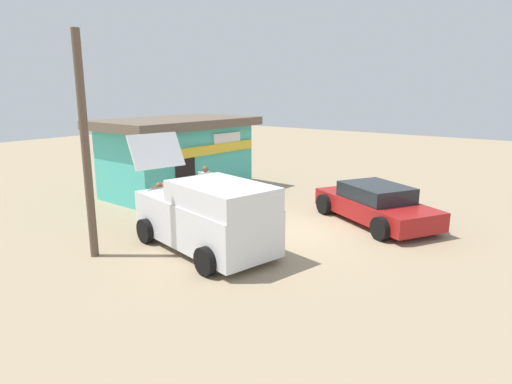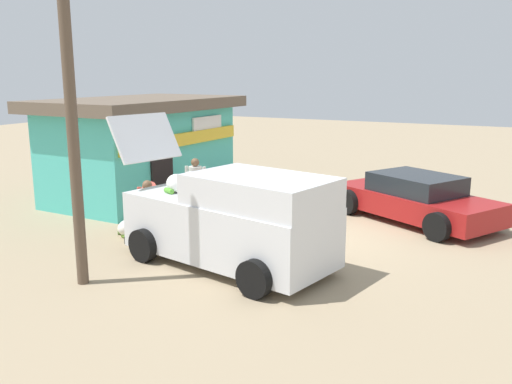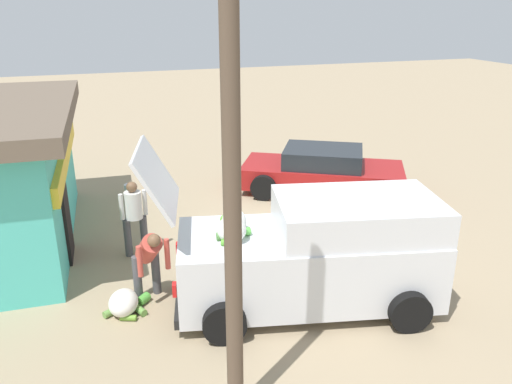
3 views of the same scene
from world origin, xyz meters
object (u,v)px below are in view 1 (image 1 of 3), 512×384
delivery_van (207,215)px  unloaded_banana_pile (150,217)px  storefront_bar (178,155)px  customer_bending (166,197)px  paint_bucket (269,189)px  vendor_standing (206,185)px  parked_sedan (375,204)px

delivery_van → unloaded_banana_pile: bearing=77.3°
storefront_bar → customer_bending: size_ratio=4.65×
customer_bending → storefront_bar: bearing=40.9°
paint_bucket → customer_bending: bearing=178.2°
storefront_bar → customer_bending: 4.34m
customer_bending → delivery_van: bearing=-110.0°
vendor_standing → unloaded_banana_pile: bearing=168.4°
unloaded_banana_pile → customer_bending: bearing=-61.7°
customer_bending → unloaded_banana_pile: (-0.26, 0.48, -0.65)m
customer_bending → vendor_standing: bearing=1.3°
vendor_standing → customer_bending: size_ratio=1.14×
parked_sedan → vendor_standing: size_ratio=2.94×
customer_bending → paint_bucket: bearing=-1.8°
customer_bending → paint_bucket: customer_bending is taller
unloaded_banana_pile → paint_bucket: bearing=-6.6°
delivery_van → customer_bending: size_ratio=3.67×
paint_bucket → vendor_standing: bearing=176.5°
storefront_bar → parked_sedan: bearing=-84.3°
delivery_van → vendor_standing: delivery_van is taller
vendor_standing → customer_bending: 1.86m
storefront_bar → vendor_standing: (-1.37, -2.76, -0.64)m
unloaded_banana_pile → paint_bucket: unloaded_banana_pile is taller
delivery_van → unloaded_banana_pile: size_ratio=6.08×
parked_sedan → paint_bucket: (1.30, 5.00, -0.42)m
delivery_van → customer_bending: bearing=70.0°
storefront_bar → unloaded_banana_pile: bearing=-146.3°
customer_bending → unloaded_banana_pile: size_ratio=1.66×
storefront_bar → customer_bending: bearing=-139.1°
delivery_van → parked_sedan: (4.99, -2.54, -0.37)m
vendor_standing → parked_sedan: bearing=-67.3°
customer_bending → parked_sedan: bearing=-52.0°
delivery_van → parked_sedan: bearing=-26.9°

